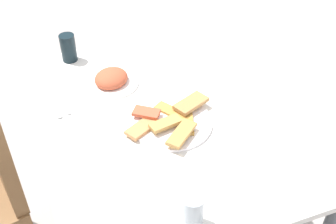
{
  "coord_description": "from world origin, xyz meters",
  "views": [
    {
      "loc": [
        -1.13,
        0.42,
        1.75
      ],
      "look_at": [
        -0.02,
        0.0,
        0.77
      ],
      "focal_mm": 45.23,
      "sensor_mm": 36.0,
      "label": 1
    }
  ],
  "objects_px": {
    "soda_can": "(68,48)",
    "spoon": "(56,103)",
    "salad_plate_greens": "(111,80)",
    "pide_platter": "(171,121)",
    "drinking_glass": "(193,211)",
    "fork": "(65,101)",
    "dining_table": "(166,130)",
    "paper_napkin": "(61,103)"
  },
  "relations": [
    {
      "from": "fork",
      "to": "spoon",
      "type": "bearing_deg",
      "value": 90.94
    },
    {
      "from": "drinking_glass",
      "to": "fork",
      "type": "height_order",
      "value": "drinking_glass"
    },
    {
      "from": "paper_napkin",
      "to": "drinking_glass",
      "type": "bearing_deg",
      "value": -159.53
    },
    {
      "from": "spoon",
      "to": "dining_table",
      "type": "bearing_deg",
      "value": -118.74
    },
    {
      "from": "pide_platter",
      "to": "fork",
      "type": "xyz_separation_m",
      "value": [
        0.26,
        0.34,
        -0.01
      ]
    },
    {
      "from": "pide_platter",
      "to": "soda_can",
      "type": "distance_m",
      "value": 0.62
    },
    {
      "from": "pide_platter",
      "to": "salad_plate_greens",
      "type": "distance_m",
      "value": 0.35
    },
    {
      "from": "soda_can",
      "to": "paper_napkin",
      "type": "height_order",
      "value": "soda_can"
    },
    {
      "from": "salad_plate_greens",
      "to": "spoon",
      "type": "xyz_separation_m",
      "value": [
        -0.05,
        0.23,
        -0.02
      ]
    },
    {
      "from": "paper_napkin",
      "to": "pide_platter",
      "type": "bearing_deg",
      "value": -126.84
    },
    {
      "from": "drinking_glass",
      "to": "paper_napkin",
      "type": "relative_size",
      "value": 0.73
    },
    {
      "from": "soda_can",
      "to": "drinking_glass",
      "type": "distance_m",
      "value": 0.99
    },
    {
      "from": "soda_can",
      "to": "spoon",
      "type": "xyz_separation_m",
      "value": [
        -0.29,
        0.11,
        -0.06
      ]
    },
    {
      "from": "pide_platter",
      "to": "spoon",
      "type": "height_order",
      "value": "pide_platter"
    },
    {
      "from": "dining_table",
      "to": "pide_platter",
      "type": "height_order",
      "value": "pide_platter"
    },
    {
      "from": "dining_table",
      "to": "spoon",
      "type": "bearing_deg",
      "value": 60.97
    },
    {
      "from": "dining_table",
      "to": "pide_platter",
      "type": "relative_size",
      "value": 3.32
    },
    {
      "from": "salad_plate_greens",
      "to": "drinking_glass",
      "type": "relative_size",
      "value": 1.9
    },
    {
      "from": "paper_napkin",
      "to": "spoon",
      "type": "xyz_separation_m",
      "value": [
        0.0,
        0.02,
        0.0
      ]
    },
    {
      "from": "soda_can",
      "to": "fork",
      "type": "relative_size",
      "value": 0.73
    },
    {
      "from": "dining_table",
      "to": "drinking_glass",
      "type": "height_order",
      "value": "drinking_glass"
    },
    {
      "from": "salad_plate_greens",
      "to": "dining_table",
      "type": "bearing_deg",
      "value": -151.65
    },
    {
      "from": "salad_plate_greens",
      "to": "soda_can",
      "type": "height_order",
      "value": "soda_can"
    },
    {
      "from": "salad_plate_greens",
      "to": "drinking_glass",
      "type": "xyz_separation_m",
      "value": [
        -0.74,
        -0.04,
        0.04
      ]
    },
    {
      "from": "spoon",
      "to": "soda_can",
      "type": "bearing_deg",
      "value": -19.95
    },
    {
      "from": "dining_table",
      "to": "spoon",
      "type": "xyz_separation_m",
      "value": [
        0.21,
        0.37,
        0.08
      ]
    },
    {
      "from": "salad_plate_greens",
      "to": "spoon",
      "type": "height_order",
      "value": "salad_plate_greens"
    },
    {
      "from": "soda_can",
      "to": "paper_napkin",
      "type": "relative_size",
      "value": 0.77
    },
    {
      "from": "pide_platter",
      "to": "fork",
      "type": "relative_size",
      "value": 2.09
    },
    {
      "from": "dining_table",
      "to": "salad_plate_greens",
      "type": "distance_m",
      "value": 0.31
    },
    {
      "from": "pide_platter",
      "to": "soda_can",
      "type": "bearing_deg",
      "value": 25.25
    },
    {
      "from": "salad_plate_greens",
      "to": "fork",
      "type": "height_order",
      "value": "salad_plate_greens"
    },
    {
      "from": "dining_table",
      "to": "pide_platter",
      "type": "distance_m",
      "value": 0.11
    },
    {
      "from": "fork",
      "to": "spoon",
      "type": "relative_size",
      "value": 0.88
    },
    {
      "from": "soda_can",
      "to": "spoon",
      "type": "distance_m",
      "value": 0.32
    },
    {
      "from": "soda_can",
      "to": "paper_napkin",
      "type": "bearing_deg",
      "value": 162.92
    },
    {
      "from": "drinking_glass",
      "to": "fork",
      "type": "xyz_separation_m",
      "value": [
        0.69,
        0.24,
        -0.05
      ]
    },
    {
      "from": "spoon",
      "to": "paper_napkin",
      "type": "bearing_deg",
      "value": -89.71
    },
    {
      "from": "salad_plate_greens",
      "to": "pide_platter",
      "type": "bearing_deg",
      "value": -156.48
    },
    {
      "from": "salad_plate_greens",
      "to": "spoon",
      "type": "distance_m",
      "value": 0.24
    },
    {
      "from": "pide_platter",
      "to": "spoon",
      "type": "xyz_separation_m",
      "value": [
        0.26,
        0.37,
        -0.01
      ]
    },
    {
      "from": "pide_platter",
      "to": "drinking_glass",
      "type": "height_order",
      "value": "drinking_glass"
    }
  ]
}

